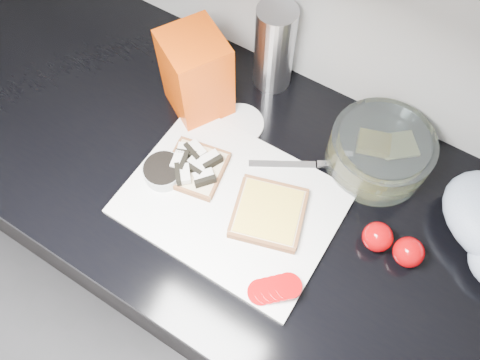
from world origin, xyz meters
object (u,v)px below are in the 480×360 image
at_px(glass_bowl, 379,152).
at_px(bread_bag, 196,75).
at_px(cutting_board, 232,202).
at_px(steel_canister, 274,48).

relative_size(glass_bowl, bread_bag, 1.06).
relative_size(cutting_board, steel_canister, 2.00).
height_order(cutting_board, glass_bowl, glass_bowl).
xyz_separation_m(cutting_board, glass_bowl, (0.20, 0.23, 0.04)).
distance_m(cutting_board, bread_bag, 0.27).
distance_m(glass_bowl, bread_bag, 0.40).
bearing_deg(glass_bowl, cutting_board, -130.16).
distance_m(glass_bowl, steel_canister, 0.30).
bearing_deg(steel_canister, cutting_board, -73.72).
bearing_deg(bread_bag, steel_canister, 85.26).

